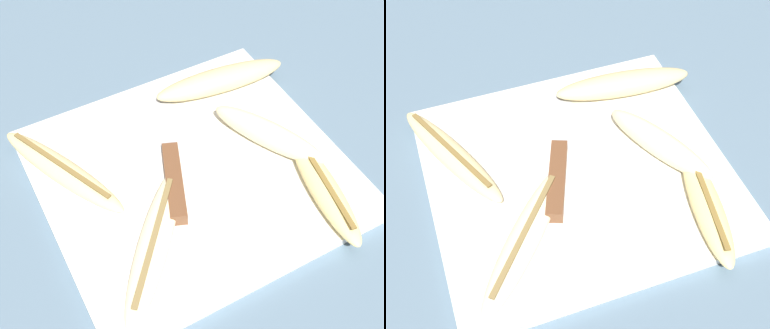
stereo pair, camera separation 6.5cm
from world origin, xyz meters
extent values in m
plane|color=slate|center=(0.00, 0.00, 0.00)|extent=(4.00, 4.00, 0.00)
cube|color=white|center=(0.00, 0.00, 0.01)|extent=(0.36, 0.34, 0.01)
cube|color=brown|center=(-0.03, -0.01, 0.02)|extent=(0.06, 0.11, 0.02)
cube|color=#B7BABF|center=(0.01, 0.09, 0.01)|extent=(0.06, 0.11, 0.00)
ellipsoid|color=#EDD689|center=(0.12, -0.11, 0.02)|extent=(0.07, 0.17, 0.02)
cube|color=olive|center=(0.12, -0.11, 0.03)|extent=(0.03, 0.13, 0.00)
ellipsoid|color=beige|center=(-0.09, -0.08, 0.02)|extent=(0.16, 0.18, 0.02)
cube|color=olive|center=(-0.09, -0.08, 0.03)|extent=(0.11, 0.13, 0.00)
ellipsoid|color=beige|center=(0.11, 0.11, 0.03)|extent=(0.19, 0.06, 0.03)
ellipsoid|color=beige|center=(0.11, -0.01, 0.03)|extent=(0.10, 0.16, 0.04)
ellipsoid|color=beige|center=(-0.14, 0.07, 0.02)|extent=(0.11, 0.20, 0.02)
cube|color=olive|center=(-0.14, 0.07, 0.03)|extent=(0.07, 0.15, 0.00)
camera|label=1|loc=(-0.20, -0.36, 0.53)|focal=50.00mm
camera|label=2|loc=(-0.14, -0.39, 0.53)|focal=50.00mm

